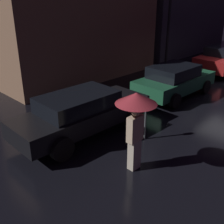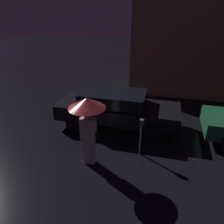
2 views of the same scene
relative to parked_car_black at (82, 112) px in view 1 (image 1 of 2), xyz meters
The scene contains 6 objects.
building_facade_left 7.05m from the parked_car_black, 50.28° to the left, with size 8.59×3.00×6.45m.
parked_car_black is the anchor object (origin of this frame).
parked_car_green 5.15m from the parked_car_black, ahead, with size 4.01×1.91×1.37m.
pedestrian_with_umbrella 2.63m from the parked_car_black, 96.73° to the right, with size 1.03×1.03×2.11m.
parking_meter 2.03m from the parked_car_black, 55.90° to the right, with size 0.12×0.10×1.25m.
street_lamp_near 8.61m from the parked_car_black, 15.98° to the left, with size 0.51×0.51×4.61m.
Camera 1 is at (-13.57, -5.01, 4.34)m, focal length 45.00 mm.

